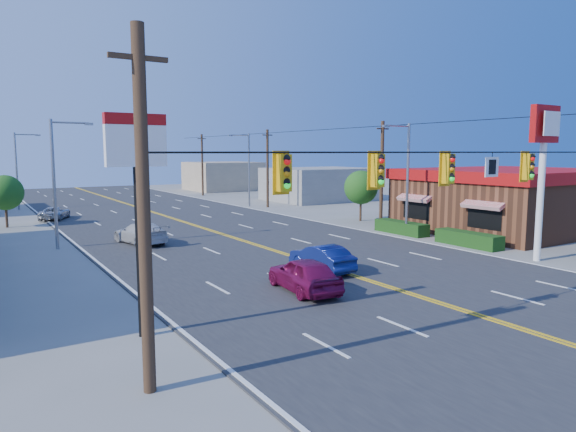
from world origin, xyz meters
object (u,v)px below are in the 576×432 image
car_blue (322,259)px  car_white (140,234)px  car_magenta (304,276)px  pizza_hut_sign (137,178)px  car_silver (55,214)px  kfc (509,199)px  kfc_pylon (543,151)px  signal_span (468,183)px

car_blue → car_white: size_ratio=0.86×
car_magenta → car_white: 15.55m
pizza_hut_sign → car_silver: size_ratio=1.69×
pizza_hut_sign → car_blue: 12.01m
car_white → pizza_hut_sign: bearing=62.6°
kfc → kfc_pylon: 12.52m
pizza_hut_sign → car_blue: (10.30, 4.21, -4.51)m
pizza_hut_sign → car_white: (4.87, 16.87, -4.49)m
signal_span → car_silver: bearing=103.6°
signal_span → car_blue: signal_span is taller
signal_span → car_blue: size_ratio=6.00×
kfc → car_magenta: (-23.48, -6.48, -1.64)m
kfc_pylon → car_silver: (-20.06, 33.06, -5.48)m
pizza_hut_sign → car_silver: 33.44m
kfc → kfc_pylon: (-8.90, -8.00, 3.66)m
kfc → car_blue: kfc is taller
kfc_pylon → car_magenta: kfc_pylon is taller
kfc → car_silver: bearing=139.1°
car_magenta → pizza_hut_sign: bearing=17.4°
pizza_hut_sign → car_white: bearing=73.9°
car_magenta → car_blue: car_magenta is taller
kfc → car_magenta: size_ratio=3.73×
signal_span → kfc_pylon: size_ratio=2.86×
car_blue → car_magenta: bearing=43.5°
car_silver → car_magenta: bearing=123.8°
kfc → car_white: kfc is taller
signal_span → kfc: (20.02, 12.00, -2.51)m
kfc_pylon → car_white: bearing=135.4°
car_magenta → car_blue: 3.94m
kfc → car_blue: (-20.60, -3.79, -1.71)m
pizza_hut_sign → car_magenta: 8.78m
kfc → car_silver: size_ratio=4.03×
kfc → pizza_hut_sign: bearing=-165.5°
kfc → car_white: 27.55m
signal_span → car_silver: 38.37m
car_white → signal_span: bearing=94.7°
kfc → car_silver: (-28.96, 25.06, -1.82)m
kfc → car_magenta: kfc is taller
signal_span → kfc: signal_span is taller
car_silver → kfc_pylon: bearing=145.2°
car_magenta → car_white: size_ratio=0.92×
kfc_pylon → car_white: kfc_pylon is taller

